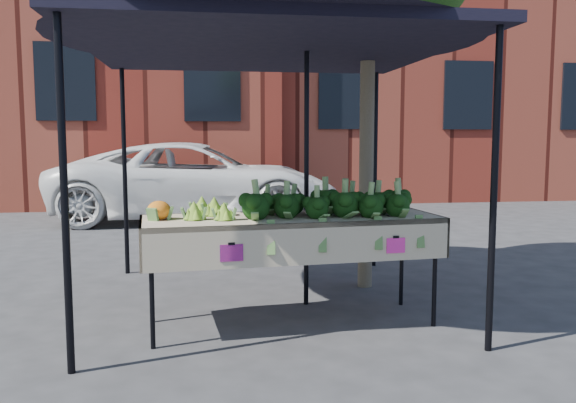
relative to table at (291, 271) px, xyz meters
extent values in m
plane|color=#2C2C2F|center=(0.01, 0.13, -0.45)|extent=(90.00, 90.00, 0.00)
cube|color=beige|center=(0.00, 0.00, 0.00)|extent=(2.46, 1.01, 0.90)
cube|color=#F22D8C|center=(-0.55, -0.40, 0.25)|extent=(0.17, 0.01, 0.12)
cube|color=#E92C9A|center=(0.74, -0.40, 0.25)|extent=(0.17, 0.01, 0.12)
ellipsoid|color=black|center=(0.32, 0.03, 0.58)|extent=(1.48, 0.58, 0.27)
ellipsoid|color=#79A62C|center=(-0.67, 0.04, 0.55)|extent=(0.44, 0.58, 0.21)
ellipsoid|color=orange|center=(-1.05, -0.05, 0.54)|extent=(0.21, 0.21, 0.19)
imported|color=white|center=(-0.83, 6.46, 2.18)|extent=(1.69, 2.56, 5.26)
cube|color=maroon|center=(-4.99, 12.13, 4.05)|extent=(12.00, 8.00, 9.00)
cube|color=maroon|center=(7.01, 12.63, 3.80)|extent=(12.00, 8.00, 8.50)
camera|label=1|loc=(-0.70, -4.67, 1.07)|focal=36.58mm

